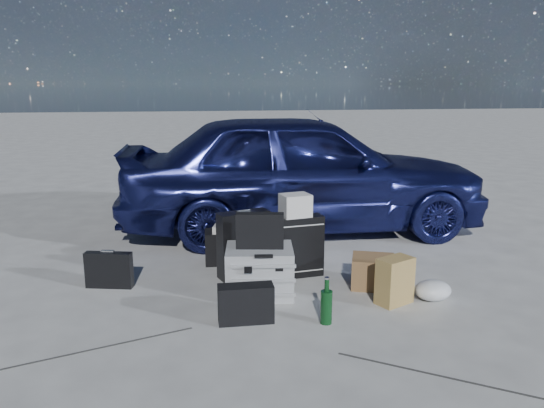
% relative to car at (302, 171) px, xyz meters
% --- Properties ---
extents(ground, '(60.00, 60.00, 0.00)m').
position_rel_car_xyz_m(ground, '(-0.65, -2.14, -0.69)').
color(ground, beige).
rests_on(ground, ground).
extents(car, '(4.10, 1.75, 1.38)m').
position_rel_car_xyz_m(car, '(0.00, 0.00, 0.00)').
color(car, navy).
rests_on(car, ground).
extents(pelican_case, '(0.58, 0.50, 0.38)m').
position_rel_car_xyz_m(pelican_case, '(-0.75, -1.82, -0.50)').
color(pelican_case, '#9FA1A4').
rests_on(pelican_case, ground).
extents(laptop_bag, '(0.39, 0.16, 0.28)m').
position_rel_car_xyz_m(laptop_bag, '(-0.75, -1.82, -0.17)').
color(laptop_bag, black).
rests_on(laptop_bag, pelican_case).
extents(briefcase, '(0.40, 0.18, 0.30)m').
position_rel_car_xyz_m(briefcase, '(-1.96, -1.48, -0.54)').
color(briefcase, black).
rests_on(briefcase, ground).
extents(suitcase_left, '(0.48, 0.30, 0.58)m').
position_rel_car_xyz_m(suitcase_left, '(-0.83, -1.41, -0.40)').
color(suitcase_left, black).
rests_on(suitcase_left, ground).
extents(suitcase_right, '(0.47, 0.22, 0.54)m').
position_rel_car_xyz_m(suitcase_right, '(-0.37, -1.47, -0.42)').
color(suitcase_right, black).
rests_on(suitcase_right, ground).
extents(white_carton, '(0.28, 0.24, 0.19)m').
position_rel_car_xyz_m(white_carton, '(-0.39, -1.47, -0.05)').
color(white_carton, beige).
rests_on(white_carton, suitcase_right).
extents(duffel_bag, '(0.62, 0.29, 0.31)m').
position_rel_car_xyz_m(duffel_bag, '(-0.84, -1.01, -0.54)').
color(duffel_bag, black).
rests_on(duffel_bag, ground).
extents(flat_box_white, '(0.45, 0.38, 0.07)m').
position_rel_car_xyz_m(flat_box_white, '(-0.86, -1.01, -0.35)').
color(flat_box_white, beige).
rests_on(flat_box_white, duffel_bag).
extents(flat_box_black, '(0.29, 0.23, 0.06)m').
position_rel_car_xyz_m(flat_box_black, '(-0.85, -1.03, -0.29)').
color(flat_box_black, black).
rests_on(flat_box_black, flat_box_white).
extents(kraft_bag, '(0.32, 0.27, 0.36)m').
position_rel_car_xyz_m(kraft_bag, '(0.24, -2.19, -0.51)').
color(kraft_bag, '#A68648').
rests_on(kraft_bag, ground).
extents(cardboard_box, '(0.43, 0.40, 0.26)m').
position_rel_car_xyz_m(cardboard_box, '(0.20, -1.83, -0.56)').
color(cardboard_box, '#8A5F3C').
rests_on(cardboard_box, ground).
extents(plastic_bag, '(0.30, 0.26, 0.16)m').
position_rel_car_xyz_m(plastic_bag, '(0.57, -2.18, -0.61)').
color(plastic_bag, silver).
rests_on(plastic_bag, ground).
extents(messenger_bag, '(0.39, 0.15, 0.27)m').
position_rel_car_xyz_m(messenger_bag, '(-0.92, -2.33, -0.55)').
color(messenger_bag, black).
rests_on(messenger_bag, ground).
extents(green_bottle, '(0.10, 0.10, 0.33)m').
position_rel_car_xyz_m(green_bottle, '(-0.37, -2.44, -0.53)').
color(green_bottle, '#0B3313').
rests_on(green_bottle, ground).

